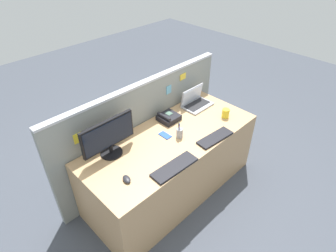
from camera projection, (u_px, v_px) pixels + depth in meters
ground_plane at (171, 188)px, 3.28m from camera, size 10.00×10.00×0.00m
desk at (171, 164)px, 3.07m from camera, size 1.92×0.80×0.74m
cubicle_divider at (144, 130)px, 3.18m from camera, size 2.24×0.08×1.20m
desktop_monitor at (109, 136)px, 2.54m from camera, size 0.54×0.21×0.37m
laptop at (195, 101)px, 3.32m from camera, size 0.35×0.23×0.22m
desk_phone at (168, 118)px, 3.08m from camera, size 0.21×0.20×0.10m
keyboard_main at (215, 138)px, 2.83m from camera, size 0.42×0.17×0.02m
keyboard_spare at (175, 167)px, 2.49m from camera, size 0.46×0.17×0.02m
computer_mouse_right_hand at (127, 179)px, 2.37m from camera, size 0.08×0.11×0.03m
pen_cup at (180, 133)px, 2.82m from camera, size 0.07×0.07×0.18m
cell_phone_blue_case at (165, 135)px, 2.87m from camera, size 0.07×0.13×0.01m
coffee_mug at (226, 113)px, 3.12m from camera, size 0.12×0.08×0.10m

